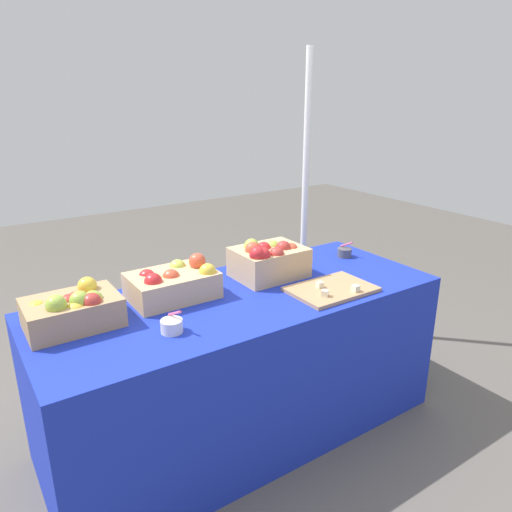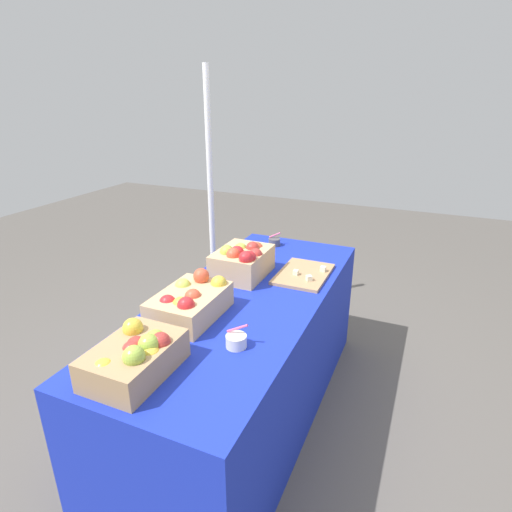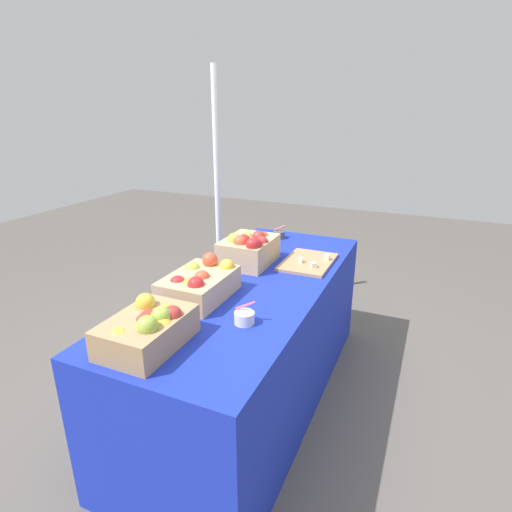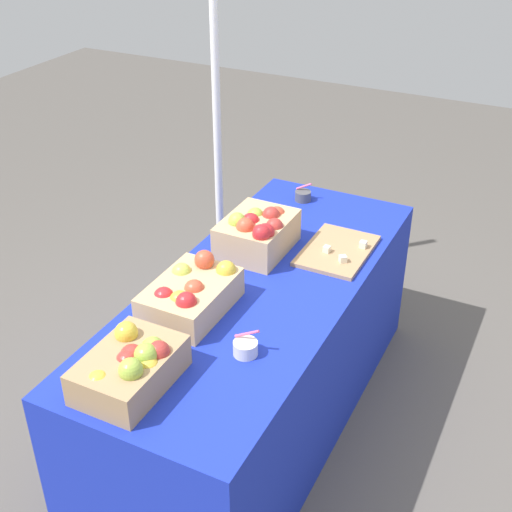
% 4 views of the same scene
% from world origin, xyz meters
% --- Properties ---
extents(ground_plane, '(10.00, 10.00, 0.00)m').
position_xyz_m(ground_plane, '(0.00, 0.00, 0.00)').
color(ground_plane, '#56514C').
extents(table, '(1.90, 0.76, 0.74)m').
position_xyz_m(table, '(0.00, 0.00, 0.37)').
color(table, '#192DB7').
rests_on(table, ground_plane).
extents(apple_crate_left, '(0.36, 0.25, 0.17)m').
position_xyz_m(apple_crate_left, '(-0.73, 0.10, 0.82)').
color(apple_crate_left, tan).
rests_on(apple_crate_left, table).
extents(apple_crate_middle, '(0.38, 0.26, 0.18)m').
position_xyz_m(apple_crate_middle, '(-0.28, 0.15, 0.81)').
color(apple_crate_middle, tan).
rests_on(apple_crate_middle, table).
extents(apple_crate_right, '(0.35, 0.27, 0.20)m').
position_xyz_m(apple_crate_right, '(0.23, 0.12, 0.83)').
color(apple_crate_right, tan).
rests_on(apple_crate_right, table).
extents(cutting_board_front, '(0.39, 0.27, 0.05)m').
position_xyz_m(cutting_board_front, '(0.37, -0.20, 0.75)').
color(cutting_board_front, tan).
rests_on(cutting_board_front, table).
extents(sample_bowl_near, '(0.08, 0.08, 0.09)m').
position_xyz_m(sample_bowl_near, '(0.78, 0.14, 0.77)').
color(sample_bowl_near, '#4C4C51').
rests_on(sample_bowl_near, table).
extents(sample_bowl_mid, '(0.09, 0.09, 0.10)m').
position_xyz_m(sample_bowl_mid, '(-0.42, -0.16, 0.77)').
color(sample_bowl_mid, silver).
rests_on(sample_bowl_mid, table).
extents(tent_pole, '(0.04, 0.04, 1.90)m').
position_xyz_m(tent_pole, '(0.95, 0.72, 0.95)').
color(tent_pole, white).
rests_on(tent_pole, ground_plane).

